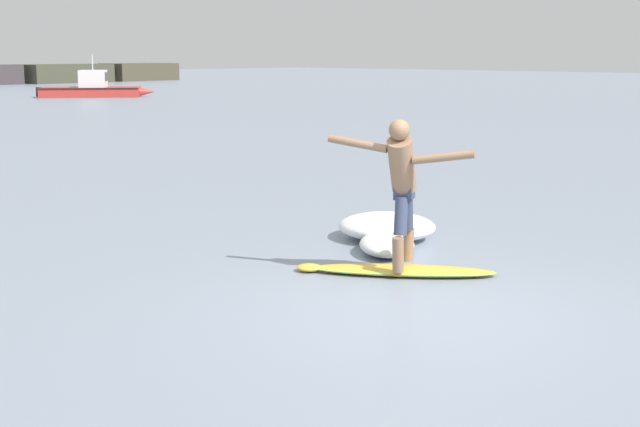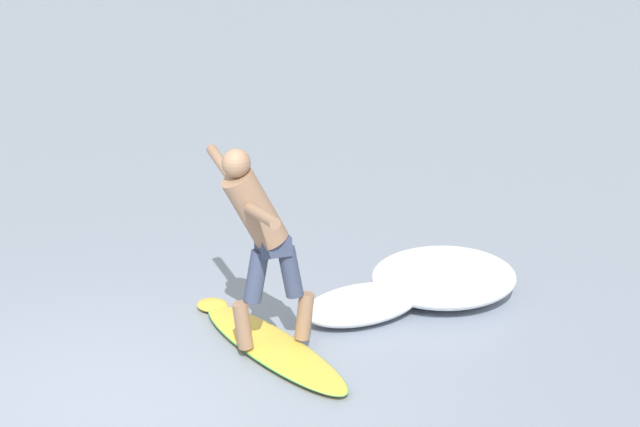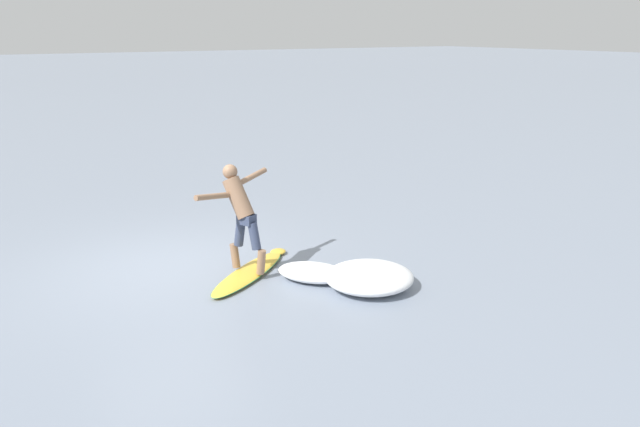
% 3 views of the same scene
% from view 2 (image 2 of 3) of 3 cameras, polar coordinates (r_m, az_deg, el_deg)
% --- Properties ---
extents(ground_plane, '(200.00, 200.00, 0.00)m').
position_cam_2_polar(ground_plane, '(11.97, -7.32, -7.07)').
color(ground_plane, gray).
extents(surfboard, '(1.67, 2.12, 0.23)m').
position_cam_2_polar(surfboard, '(12.73, -1.83, -5.02)').
color(surfboard, yellow).
rests_on(surfboard, ground).
extents(surfer, '(0.98, 1.54, 1.73)m').
position_cam_2_polar(surfer, '(12.26, -2.34, -0.59)').
color(surfer, '#8F6A4F').
rests_on(surfer, surfboard).
extents(wave_foam_at_tail, '(1.74, 1.77, 0.35)m').
position_cam_2_polar(wave_foam_at_tail, '(13.88, 4.69, -2.40)').
color(wave_foam_at_tail, white).
rests_on(wave_foam_at_tail, ground).
extents(wave_foam_at_nose, '(1.34, 1.27, 0.25)m').
position_cam_2_polar(wave_foam_at_nose, '(13.36, 1.58, -3.45)').
color(wave_foam_at_nose, white).
rests_on(wave_foam_at_nose, ground).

